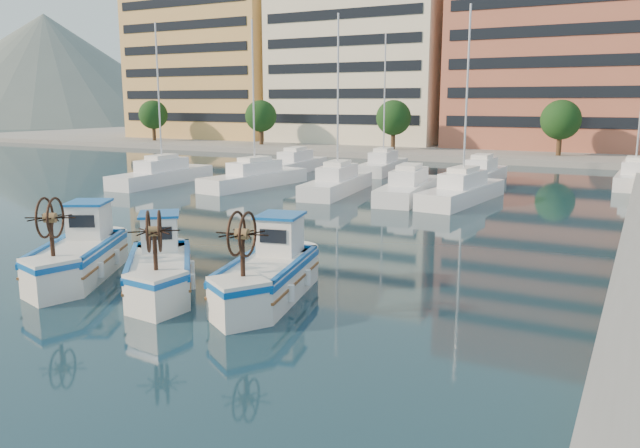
% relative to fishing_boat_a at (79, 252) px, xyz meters
% --- Properties ---
extents(ground, '(300.00, 300.00, 0.00)m').
position_rel_fishing_boat_a_xyz_m(ground, '(5.04, -0.46, -0.86)').
color(ground, '#1B3948').
rests_on(ground, ground).
extents(waterfront, '(180.00, 40.00, 25.60)m').
position_rel_fishing_boat_a_xyz_m(waterfront, '(14.27, 64.58, 10.24)').
color(waterfront, gray).
rests_on(waterfront, ground).
extents(hill_west, '(180.00, 180.00, 60.00)m').
position_rel_fishing_boat_a_xyz_m(hill_west, '(-134.96, 109.54, -0.86)').
color(hill_west, slate).
rests_on(hill_west, ground).
extents(yacht_marina, '(39.54, 23.52, 11.50)m').
position_rel_fishing_boat_a_xyz_m(yacht_marina, '(1.48, 27.45, -0.34)').
color(yacht_marina, white).
rests_on(yacht_marina, ground).
extents(fishing_boat_a, '(4.08, 5.17, 3.13)m').
position_rel_fishing_boat_a_xyz_m(fishing_boat_a, '(0.00, 0.00, 0.00)').
color(fishing_boat_a, silver).
rests_on(fishing_boat_a, ground).
extents(fishing_boat_b, '(4.37, 4.72, 2.96)m').
position_rel_fishing_boat_a_xyz_m(fishing_boat_b, '(3.53, 0.11, -0.05)').
color(fishing_boat_b, silver).
rests_on(fishing_boat_b, ground).
extents(fishing_boat_c, '(3.00, 5.08, 3.08)m').
position_rel_fishing_boat_a_xyz_m(fishing_boat_c, '(7.06, 1.10, -0.01)').
color(fishing_boat_c, silver).
rests_on(fishing_boat_c, ground).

